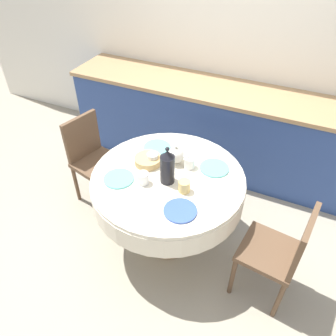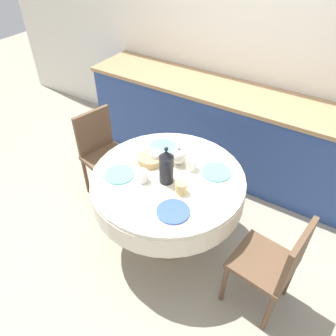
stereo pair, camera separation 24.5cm
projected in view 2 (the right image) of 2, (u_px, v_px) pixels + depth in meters
ground_plane at (168, 239)px, 3.00m from camera, size 12.00×12.00×0.00m
wall_back at (255, 45)px, 3.20m from camera, size 7.00×0.05×2.60m
kitchen_counter at (230, 132)px, 3.51m from camera, size 3.24×0.64×0.94m
dining_table at (168, 188)px, 2.59m from camera, size 1.20×1.20×0.77m
chair_left at (274, 263)px, 2.21m from camera, size 0.45×0.45×0.89m
chair_right at (102, 151)px, 3.20m from camera, size 0.49×0.49×0.89m
plate_near_left at (119, 174)px, 2.51m from camera, size 0.23×0.23×0.01m
cup_near_left at (142, 176)px, 2.44m from camera, size 0.09×0.09×0.09m
plate_near_right at (173, 212)px, 2.21m from camera, size 0.23×0.23×0.01m
cup_near_right at (181, 187)px, 2.34m from camera, size 0.09×0.09×0.09m
plate_far_left at (163, 147)px, 2.79m from camera, size 0.23×0.23×0.01m
cup_far_left at (155, 157)px, 2.61m from camera, size 0.09×0.09×0.09m
plate_far_right at (216, 172)px, 2.53m from camera, size 0.23×0.23×0.01m
cup_far_right at (191, 164)px, 2.54m from camera, size 0.09×0.09×0.09m
coffee_carafe at (166, 167)px, 2.37m from camera, size 0.11×0.11×0.31m
teapot at (179, 156)px, 2.57m from camera, size 0.18×0.13×0.17m
bread_basket at (151, 159)px, 2.62m from camera, size 0.21×0.21×0.06m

